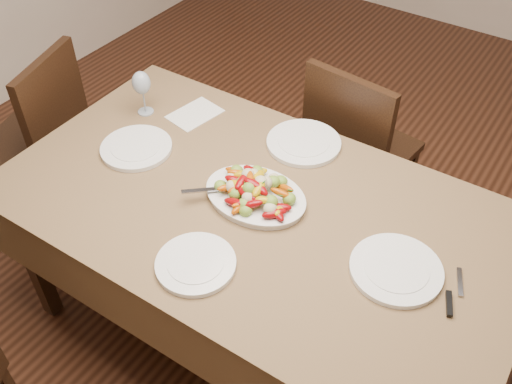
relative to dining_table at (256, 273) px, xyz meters
The scene contains 14 objects.
floor 0.47m from the dining_table, 58.51° to the left, with size 6.00×6.00×0.00m, color #3B1E12.
dining_table is the anchor object (origin of this frame).
chair_far 0.84m from the dining_table, 87.05° to the left, with size 0.42×0.42×0.95m, color black, non-canonical shape.
chair_left 1.29m from the dining_table, behind, with size 0.42×0.42×0.95m, color black, non-canonical shape.
serving_platter 0.39m from the dining_table, 127.91° to the left, with size 0.36×0.27×0.02m, color white.
roasted_vegetables 0.45m from the dining_table, 127.91° to the left, with size 0.30×0.20×0.09m, color #760507, non-canonical shape.
serving_spoon 0.44m from the dining_table, 167.55° to the right, with size 0.28×0.06×0.03m, color #9EA0A8, non-canonical shape.
plate_left 0.68m from the dining_table, behind, with size 0.28×0.28×0.02m, color white.
plate_right 0.65m from the dining_table, ahead, with size 0.29×0.29×0.02m, color white.
plate_far 0.55m from the dining_table, 95.04° to the left, with size 0.29×0.29×0.02m, color white.
plate_near 0.51m from the dining_table, 90.58° to the right, with size 0.26×0.26×0.02m, color white.
wine_glass 0.87m from the dining_table, 163.91° to the left, with size 0.08×0.08×0.20m, color #8C99A5, non-canonical shape.
menu_card 0.71m from the dining_table, 149.43° to the left, with size 0.15×0.21×0.00m, color silver.
table_knife 0.81m from the dining_table, ahead, with size 0.02×0.20×0.01m, color #9EA0A8, non-canonical shape.
Camera 1 is at (0.65, -1.41, 2.16)m, focal length 40.00 mm.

